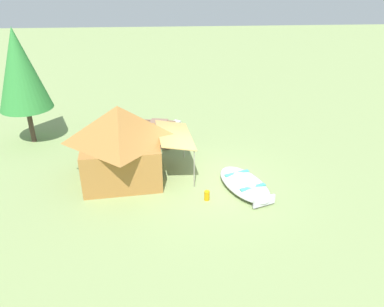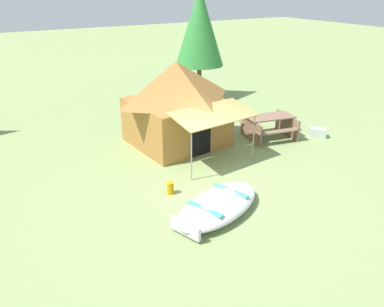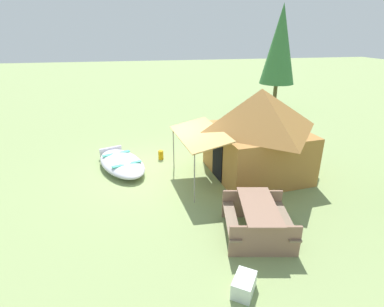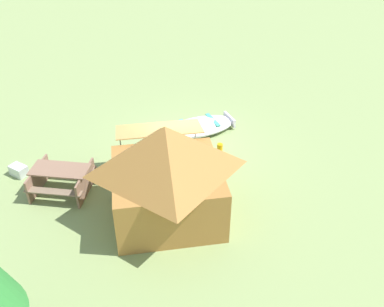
% 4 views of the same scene
% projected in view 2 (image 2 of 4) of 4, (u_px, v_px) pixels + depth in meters
% --- Properties ---
extents(ground_plane, '(80.00, 80.00, 0.00)m').
position_uv_depth(ground_plane, '(209.00, 185.00, 10.20)').
color(ground_plane, '#869B5E').
extents(beached_rowboat, '(2.91, 2.09, 0.41)m').
position_uv_depth(beached_rowboat, '(218.00, 205.00, 8.86)').
color(beached_rowboat, silver).
rests_on(beached_rowboat, ground_plane).
extents(canvas_cabin_tent, '(3.27, 4.25, 2.78)m').
position_uv_depth(canvas_cabin_tent, '(176.00, 102.00, 12.28)').
color(canvas_cabin_tent, '#A56F34').
rests_on(canvas_cabin_tent, ground_plane).
extents(picnic_table, '(1.90, 1.76, 0.79)m').
position_uv_depth(picnic_table, '(270.00, 124.00, 13.14)').
color(picnic_table, '#896551').
rests_on(picnic_table, ground_plane).
extents(cooler_box, '(0.63, 0.59, 0.33)m').
position_uv_depth(cooler_box, '(318.00, 133.00, 13.28)').
color(cooler_box, silver).
rests_on(cooler_box, ground_plane).
extents(fuel_can, '(0.23, 0.23, 0.33)m').
position_uv_depth(fuel_can, '(170.00, 188.00, 9.71)').
color(fuel_can, '#D1920C').
rests_on(fuel_can, ground_plane).
extents(pine_tree_back_left, '(2.19, 2.19, 4.94)m').
position_uv_depth(pine_tree_back_left, '(200.00, 27.00, 16.51)').
color(pine_tree_back_left, '#47362D').
rests_on(pine_tree_back_left, ground_plane).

